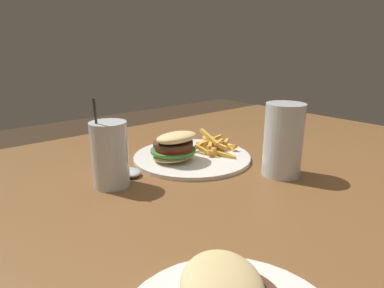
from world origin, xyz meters
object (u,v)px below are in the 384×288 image
object	(u,v)px
beer_glass	(283,142)
meal_plate_near	(186,152)
spoon	(129,172)
juice_glass	(110,158)

from	to	relation	value
beer_glass	meal_plate_near	bearing A→B (deg)	-63.15
meal_plate_near	beer_glass	size ratio (longest dim) A/B	1.84
beer_glass	spoon	xyz separation A→B (m)	(0.27, -0.23, -0.07)
meal_plate_near	spoon	xyz separation A→B (m)	(0.16, -0.01, -0.02)
spoon	beer_glass	bearing A→B (deg)	56.14
juice_glass	spoon	world-z (taller)	juice_glass
meal_plate_near	spoon	world-z (taller)	meal_plate_near
meal_plate_near	beer_glass	bearing A→B (deg)	116.85
beer_glass	juice_glass	bearing A→B (deg)	-30.71
beer_glass	juice_glass	size ratio (longest dim) A/B	0.87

